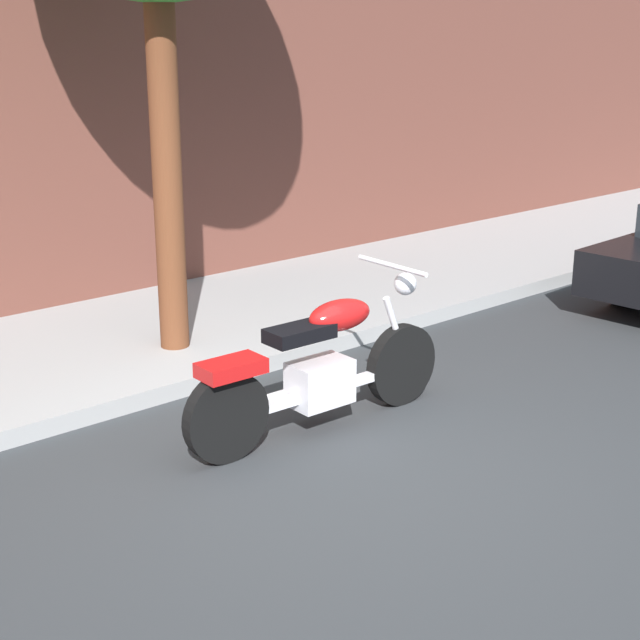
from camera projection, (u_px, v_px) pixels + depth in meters
ground_plane at (342, 470)px, 6.27m from camera, size 60.00×60.00×0.00m
sidewalk at (111, 347)px, 8.41m from camera, size 25.27×2.54×0.14m
motorcycle at (319, 368)px, 6.75m from camera, size 2.23×0.70×1.13m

